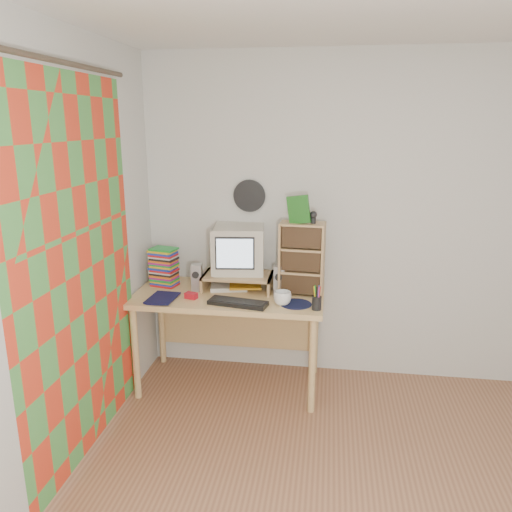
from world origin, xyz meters
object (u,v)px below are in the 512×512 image
(desk, at_px, (231,307))
(crt_monitor, at_px, (238,250))
(dvd_stack, at_px, (164,269))
(mug, at_px, (282,298))
(cd_rack, at_px, (302,259))
(diary, at_px, (150,296))
(keyboard, at_px, (238,303))

(desk, xyz_separation_m, crt_monitor, (0.05, 0.09, 0.43))
(crt_monitor, bearing_deg, desk, -124.82)
(dvd_stack, bearing_deg, mug, -4.40)
(cd_rack, distance_m, diary, 1.13)
(mug, bearing_deg, desk, 149.48)
(crt_monitor, relative_size, dvd_stack, 1.37)
(crt_monitor, xyz_separation_m, diary, (-0.58, -0.35, -0.27))
(desk, height_order, diary, diary)
(desk, relative_size, diary, 6.12)
(diary, bearing_deg, mug, 4.26)
(keyboard, distance_m, mug, 0.31)
(desk, xyz_separation_m, mug, (0.42, -0.25, 0.18))
(cd_rack, xyz_separation_m, mug, (-0.12, -0.26, -0.22))
(keyboard, height_order, cd_rack, cd_rack)
(desk, distance_m, dvd_stack, 0.60)
(dvd_stack, xyz_separation_m, diary, (-0.01, -0.31, -0.11))
(diary, bearing_deg, desk, 29.23)
(desk, bearing_deg, dvd_stack, 175.23)
(cd_rack, bearing_deg, mug, -109.58)
(crt_monitor, bearing_deg, cd_rack, -15.80)
(keyboard, bearing_deg, cd_rack, 46.07)
(desk, relative_size, dvd_stack, 5.18)
(keyboard, height_order, diary, diary)
(mug, xyz_separation_m, diary, (-0.95, -0.02, -0.03))
(keyboard, height_order, mug, mug)
(mug, distance_m, diary, 0.95)
(desk, xyz_separation_m, cd_rack, (0.53, 0.01, 0.40))
(cd_rack, relative_size, mug, 4.33)
(crt_monitor, distance_m, diary, 0.73)
(desk, relative_size, cd_rack, 2.61)
(diary, bearing_deg, cd_rack, 17.64)
(desk, xyz_separation_m, keyboard, (0.11, -0.29, 0.15))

